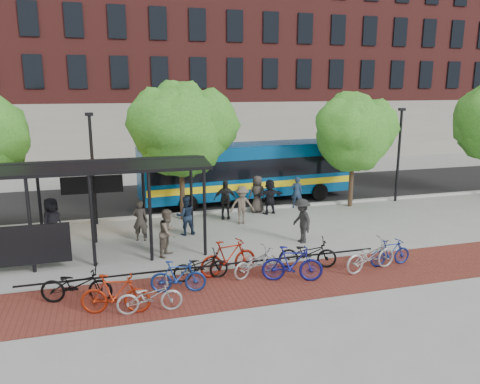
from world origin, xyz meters
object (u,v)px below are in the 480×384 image
object	(u,v)px
bus	(248,169)
pedestrian_4	(225,200)
bike_4	(201,266)
pedestrian_7	(297,192)
bike_3	(178,277)
pedestrian_5	(270,197)
lamp_post_right	(399,152)
bike_1	(116,294)
bike_7	(292,264)
pedestrian_2	(186,216)
tree_c	(355,130)
pedestrian_8	(168,232)
bike_2	(150,296)
pedestrian_1	(140,220)
bike_5	(228,257)
bike_0	(76,285)
bike_8	(308,253)
tree_b	(182,126)
pedestrian_0	(52,222)
lamp_post_left	(93,166)
bus_shelter	(58,178)
bike_11	(390,253)
bike_10	(371,255)
pedestrian_9	(302,221)
pedestrian_3	(242,205)
bike_6	(256,262)

from	to	relation	value
bus	pedestrian_4	distance (m)	3.84
bike_4	pedestrian_7	world-z (taller)	pedestrian_7
bike_3	pedestrian_5	distance (m)	9.82
lamp_post_right	bike_1	xyz separation A→B (m)	(-15.38, -9.35, -2.16)
bike_7	bike_1	bearing A→B (deg)	115.14
pedestrian_7	pedestrian_2	bearing A→B (deg)	39.42
tree_c	pedestrian_8	size ratio (longest dim) A/B	3.27
bike_2	pedestrian_1	size ratio (longest dim) A/B	1.06
bike_5	pedestrian_4	bearing A→B (deg)	-23.92
bike_4	pedestrian_1	distance (m)	4.95
bike_0	bike_2	distance (m)	2.37
tree_c	bike_8	size ratio (longest dim) A/B	2.91
bike_3	pedestrian_2	size ratio (longest dim) A/B	1.02
tree_b	pedestrian_0	bearing A→B (deg)	-157.76
bike_3	pedestrian_2	distance (m)	5.83
bike_2	bike_8	bearing A→B (deg)	-69.62
lamp_post_left	pedestrian_2	xyz separation A→B (m)	(3.73, -2.76, -1.90)
bike_5	pedestrian_7	size ratio (longest dim) A/B	1.24
pedestrian_5	bus	bearing A→B (deg)	-94.25
pedestrian_8	bus_shelter	bearing A→B (deg)	109.87
bike_0	bike_4	bearing A→B (deg)	-67.58
pedestrian_4	pedestrian_1	bearing A→B (deg)	-143.49
bike_2	bike_5	xyz separation A→B (m)	(2.82, 2.02, 0.13)
bike_8	pedestrian_5	bearing A→B (deg)	7.02
bike_0	bike_11	size ratio (longest dim) A/B	1.30
pedestrian_7	tree_b	bearing A→B (deg)	18.86
bike_10	pedestrian_1	bearing A→B (deg)	41.56
lamp_post_left	bike_2	size ratio (longest dim) A/B	2.78
pedestrian_1	bike_2	bearing A→B (deg)	104.19
bike_4	pedestrian_1	bearing A→B (deg)	16.10
bike_10	pedestrian_9	distance (m)	3.64
pedestrian_2	bike_4	bearing A→B (deg)	85.19
tree_b	bus	xyz separation A→B (m)	(4.01, 2.55, -2.63)
bike_7	pedestrian_2	distance (m)	6.39
pedestrian_2	pedestrian_9	size ratio (longest dim) A/B	0.92
pedestrian_5	pedestrian_3	bearing A→B (deg)	26.77
bike_10	pedestrian_8	world-z (taller)	pedestrian_8
bike_1	pedestrian_8	xyz separation A→B (m)	(2.05, 4.25, 0.32)
tree_c	bike_6	size ratio (longest dim) A/B	3.26
tree_c	bus	bearing A→B (deg)	152.92
bike_10	pedestrian_4	world-z (taller)	pedestrian_4
lamp_post_right	pedestrian_5	size ratio (longest dim) A/B	2.91
tree_c	pedestrian_5	size ratio (longest dim) A/B	3.37
bike_5	pedestrian_5	xyz separation A→B (m)	(3.98, 6.97, 0.26)
tree_b	bike_5	xyz separation A→B (m)	(0.26, -7.28, -3.84)
bike_5	bike_11	world-z (taller)	bike_5
pedestrian_4	bike_8	bearing A→B (deg)	-71.84
bus_shelter	bike_11	xyz separation A→B (m)	(11.23, -4.27, -2.51)
lamp_post_right	bike_2	distance (m)	17.48
bike_1	pedestrian_0	bearing A→B (deg)	31.74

